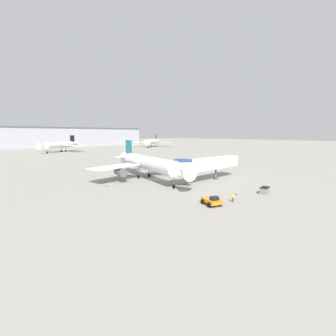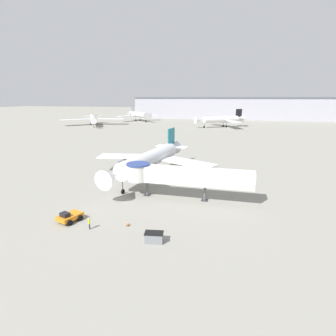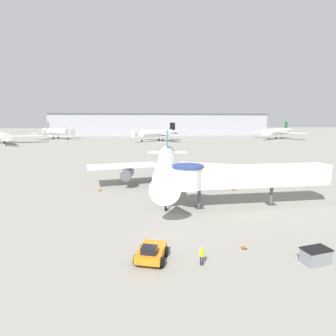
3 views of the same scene
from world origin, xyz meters
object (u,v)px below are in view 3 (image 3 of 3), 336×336
(main_airplane, at_px, (167,165))
(background_jet_gray_tail, at_px, (57,132))
(jet_bridge, at_px, (242,176))
(background_jet_black_tail, at_px, (158,133))
(pushback_tug_orange, at_px, (151,252))
(background_jet_orange_tail, at_px, (1,136))
(traffic_cone_port_wing, at_px, (100,189))
(background_jet_green_tail, at_px, (278,132))
(traffic_cone_apron_front, at_px, (244,245))
(service_container_gray, at_px, (316,256))
(ground_crew_marshaller, at_px, (202,255))
(traffic_cone_starboard_wing, at_px, (234,188))

(main_airplane, xyz_separation_m, background_jet_gray_tail, (-53.34, 131.43, 0.68))
(jet_bridge, relative_size, background_jet_black_tail, 0.76)
(pushback_tug_orange, bearing_deg, background_jet_black_tail, 101.89)
(main_airplane, distance_m, jet_bridge, 14.29)
(main_airplane, height_order, background_jet_orange_tail, background_jet_orange_tail)
(jet_bridge, bearing_deg, main_airplane, 127.29)
(main_airplane, bearing_deg, jet_bridge, -43.76)
(traffic_cone_port_wing, bearing_deg, background_jet_gray_tail, 107.63)
(pushback_tug_orange, height_order, background_jet_green_tail, background_jet_green_tail)
(jet_bridge, distance_m, pushback_tug_orange, 18.71)
(main_airplane, relative_size, traffic_cone_port_wing, 46.05)
(traffic_cone_port_wing, xyz_separation_m, traffic_cone_apron_front, (15.59, -22.45, 0.00))
(service_container_gray, distance_m, traffic_cone_apron_front, 5.71)
(ground_crew_marshaller, bearing_deg, background_jet_orange_tail, -20.82)
(jet_bridge, bearing_deg, traffic_cone_port_wing, 151.33)
(background_jet_green_tail, bearing_deg, traffic_cone_starboard_wing, -70.62)
(main_airplane, relative_size, background_jet_gray_tail, 1.21)
(main_airplane, bearing_deg, traffic_cone_starboard_wing, -9.04)
(service_container_gray, relative_size, ground_crew_marshaller, 1.55)
(jet_bridge, bearing_deg, pushback_tug_orange, -137.02)
(pushback_tug_orange, distance_m, background_jet_black_tail, 130.81)
(ground_crew_marshaller, bearing_deg, traffic_cone_apron_front, -115.16)
(traffic_cone_starboard_wing, height_order, traffic_cone_apron_front, traffic_cone_starboard_wing)
(pushback_tug_orange, bearing_deg, main_airplane, 97.24)
(main_airplane, bearing_deg, pushback_tug_orange, -92.39)
(background_jet_green_tail, xyz_separation_m, background_jet_orange_tail, (-156.52, -16.78, -0.51))
(service_container_gray, xyz_separation_m, background_jet_orange_tail, (-79.57, 122.22, 3.64))
(traffic_cone_apron_front, bearing_deg, traffic_cone_starboard_wing, 70.98)
(traffic_cone_apron_front, bearing_deg, background_jet_green_tail, 58.97)
(background_jet_green_tail, height_order, background_jet_gray_tail, background_jet_green_tail)
(main_airplane, height_order, background_jet_green_tail, background_jet_green_tail)
(traffic_cone_starboard_wing, height_order, background_jet_orange_tail, background_jet_orange_tail)
(traffic_cone_port_wing, distance_m, traffic_cone_starboard_wing, 22.54)
(main_airplane, distance_m, pushback_tug_orange, 24.61)
(service_container_gray, height_order, background_jet_black_tail, background_jet_black_tail)
(traffic_cone_starboard_wing, relative_size, background_jet_green_tail, 0.02)
(traffic_cone_starboard_wing, bearing_deg, background_jet_orange_tail, 129.36)
(jet_bridge, relative_size, traffic_cone_starboard_wing, 29.77)
(pushback_tug_orange, xyz_separation_m, service_container_gray, (13.38, -2.16, -0.10))
(background_jet_orange_tail, bearing_deg, background_jet_gray_tail, 32.77)
(main_airplane, height_order, ground_crew_marshaller, main_airplane)
(background_jet_green_tail, bearing_deg, traffic_cone_port_wing, -78.43)
(pushback_tug_orange, height_order, service_container_gray, pushback_tug_orange)
(traffic_cone_apron_front, distance_m, background_jet_orange_tail, 140.71)
(traffic_cone_port_wing, bearing_deg, traffic_cone_starboard_wing, -7.07)
(background_jet_gray_tail, bearing_deg, background_jet_orange_tail, -163.87)
(main_airplane, relative_size, background_jet_orange_tail, 0.89)
(pushback_tug_orange, distance_m, background_jet_gray_tail, 162.99)
(traffic_cone_port_wing, distance_m, traffic_cone_apron_front, 27.33)
(traffic_cone_apron_front, height_order, ground_crew_marshaller, ground_crew_marshaller)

